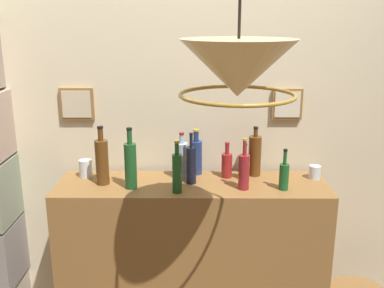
% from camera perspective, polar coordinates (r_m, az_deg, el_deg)
% --- Properties ---
extents(panelled_rear_partition, '(3.15, 0.15, 2.87)m').
position_cam_1_polar(panelled_rear_partition, '(2.73, 0.04, 5.35)').
color(panelled_rear_partition, beige).
rests_on(panelled_rear_partition, ground).
extents(bar_shelf_unit, '(1.55, 0.43, 1.09)m').
position_cam_1_polar(bar_shelf_unit, '(2.81, 0.01, -15.55)').
color(bar_shelf_unit, olive).
rests_on(bar_shelf_unit, ground).
extents(liquor_bottle_gin, '(0.08, 0.08, 0.28)m').
position_cam_1_polar(liquor_bottle_gin, '(2.61, -1.32, -2.07)').
color(liquor_bottle_gin, '#A7BAD3').
rests_on(liquor_bottle_gin, bar_shelf_unit).
extents(liquor_bottle_vodka, '(0.06, 0.06, 0.29)m').
position_cam_1_polar(liquor_bottle_vodka, '(2.47, 6.65, -3.43)').
color(liquor_bottle_vodka, maroon).
rests_on(liquor_bottle_vodka, bar_shelf_unit).
extents(liquor_bottle_scotch, '(0.06, 0.06, 0.21)m').
position_cam_1_polar(liquor_bottle_scotch, '(2.65, 4.47, -2.62)').
color(liquor_bottle_scotch, maroon).
rests_on(liquor_bottle_scotch, bar_shelf_unit).
extents(liquor_bottle_whiskey, '(0.05, 0.05, 0.23)m').
position_cam_1_polar(liquor_bottle_whiskey, '(2.50, 11.67, -3.95)').
color(liquor_bottle_whiskey, '#1A5526').
rests_on(liquor_bottle_whiskey, bar_shelf_unit).
extents(liquor_bottle_bourbon, '(0.07, 0.07, 0.28)m').
position_cam_1_polar(liquor_bottle_bourbon, '(2.69, 0.52, -1.55)').
color(liquor_bottle_bourbon, navy).
rests_on(liquor_bottle_bourbon, bar_shelf_unit).
extents(liquor_bottle_amaro, '(0.08, 0.08, 0.30)m').
position_cam_1_polar(liquor_bottle_amaro, '(2.69, 8.02, -1.45)').
color(liquor_bottle_amaro, '#5B3313').
rests_on(liquor_bottle_amaro, bar_shelf_unit).
extents(liquor_bottle_rum, '(0.07, 0.07, 0.34)m').
position_cam_1_polar(liquor_bottle_rum, '(2.57, -11.42, -2.14)').
color(liquor_bottle_rum, '#593414').
rests_on(liquor_bottle_rum, bar_shelf_unit).
extents(liquor_bottle_port, '(0.05, 0.05, 0.29)m').
position_cam_1_polar(liquor_bottle_port, '(2.40, -1.92, -3.60)').
color(liquor_bottle_port, '#1A5221').
rests_on(liquor_bottle_port, bar_shelf_unit).
extents(liquor_bottle_brandy, '(0.06, 0.06, 0.30)m').
position_cam_1_polar(liquor_bottle_brandy, '(2.53, -0.11, -2.63)').
color(liquor_bottle_brandy, black).
rests_on(liquor_bottle_brandy, bar_shelf_unit).
extents(liquor_bottle_vermouth, '(0.06, 0.06, 0.22)m').
position_cam_1_polar(liquor_bottle_vermouth, '(2.63, 6.73, -2.83)').
color(liquor_bottle_vermouth, maroon).
rests_on(liquor_bottle_vermouth, bar_shelf_unit).
extents(liquor_bottle_sherry, '(0.07, 0.07, 0.35)m').
position_cam_1_polar(liquor_bottle_sherry, '(2.48, -7.85, -2.60)').
color(liquor_bottle_sherry, '#1A4E22').
rests_on(liquor_bottle_sherry, bar_shelf_unit).
extents(glass_tumbler_rocks, '(0.08, 0.08, 0.10)m').
position_cam_1_polar(glass_tumbler_rocks, '(2.73, -13.43, -3.05)').
color(glass_tumbler_rocks, silver).
rests_on(glass_tumbler_rocks, bar_shelf_unit).
extents(glass_tumbler_highball, '(0.07, 0.07, 0.08)m').
position_cam_1_polar(glass_tumbler_highball, '(2.73, 15.40, -3.48)').
color(glass_tumbler_highball, silver).
rests_on(glass_tumbler_highball, bar_shelf_unit).
extents(pendant_lamp, '(0.48, 0.48, 0.59)m').
position_cam_1_polar(pendant_lamp, '(1.80, 5.89, 9.40)').
color(pendant_lamp, beige).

